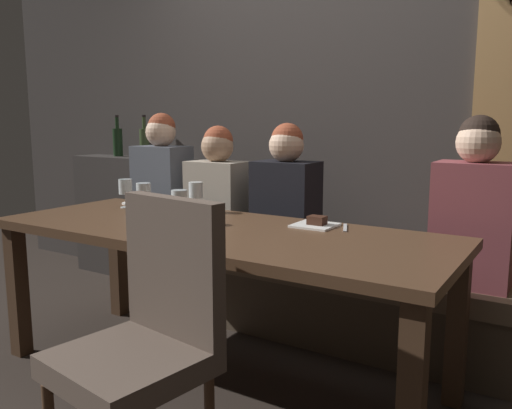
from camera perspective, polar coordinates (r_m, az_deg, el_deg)
name	(u,v)px	position (r m, az deg, el deg)	size (l,w,h in m)	color
ground	(217,376)	(2.70, -4.29, -18.11)	(9.00, 9.00, 0.00)	black
back_wall_tiled	(327,78)	(3.47, 7.75, 13.47)	(6.00, 0.12, 3.00)	#383330
back_counter	(136,217)	(4.27, -12.93, -1.33)	(1.10, 0.28, 0.95)	#2F2B29
dining_table	(215,246)	(2.47, -4.47, -4.51)	(2.20, 0.84, 0.74)	#412B1C
banquette_bench	(286,292)	(3.15, 3.30, -9.46)	(2.50, 0.44, 0.45)	#4A3C2E
chair_near_side	(149,327)	(1.81, -11.59, -12.93)	(0.50, 0.50, 0.98)	#4C3321
diner_redhead	(162,179)	(3.59, -10.18, 2.78)	(0.36, 0.24, 0.83)	#4C515B
diner_bearded	(218,190)	(3.27, -4.18, 1.58)	(0.36, 0.24, 0.75)	#9E9384
diner_far_end	(286,194)	(3.03, 3.28, 1.17)	(0.36, 0.24, 0.77)	black
diner_near_end	(474,206)	(2.67, 22.66, -0.18)	(0.36, 0.24, 0.81)	brown
wine_bottle_dark_red	(118,141)	(4.36, -14.82, 6.69)	(0.08, 0.08, 0.33)	black
wine_bottle_pale_label	(145,142)	(4.15, -12.03, 6.68)	(0.08, 0.08, 0.33)	#384728
wine_glass_near_right	(144,192)	(2.86, -12.15, 1.36)	(0.08, 0.08, 0.16)	silver
wine_glass_end_left	(125,188)	(3.07, -14.03, 1.75)	(0.08, 0.08, 0.16)	silver
wine_glass_far_left	(196,191)	(2.86, -6.58, 1.49)	(0.08, 0.08, 0.16)	silver
wine_glass_end_right	(179,200)	(2.54, -8.36, 0.51)	(0.08, 0.08, 0.16)	silver
espresso_cup	(132,200)	(3.22, -13.36, 0.53)	(0.12, 0.12, 0.06)	white
dessert_plate	(316,223)	(2.48, 6.52, -2.06)	(0.19, 0.19, 0.05)	white
fork_on_table	(345,228)	(2.45, 9.68, -2.51)	(0.02, 0.17, 0.01)	silver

